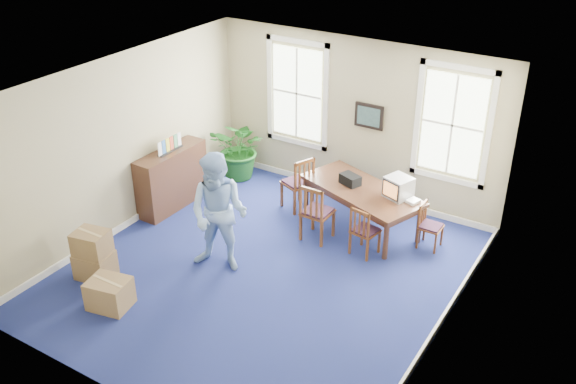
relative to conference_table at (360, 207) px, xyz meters
The scene contains 25 objects.
floor 2.30m from the conference_table, 108.17° to the right, with size 6.50×6.50×0.00m, color navy.
ceiling 3.61m from the conference_table, 108.17° to the right, with size 6.50×6.50×0.00m, color white.
wall_back 1.78m from the conference_table, 122.83° to the left, with size 6.50×6.50×0.00m, color tan.
wall_front 5.58m from the conference_table, 97.45° to the right, with size 6.50×6.50×0.00m, color tan.
wall_left 4.45m from the conference_table, 149.84° to the right, with size 6.50×6.50×0.00m, color tan.
wall_right 3.37m from the conference_table, 43.21° to the right, with size 6.50×6.50×0.00m, color tan.
baseboard_back 1.32m from the conference_table, 123.56° to the left, with size 6.00×0.04×0.12m, color white.
baseboard_left 4.27m from the conference_table, 149.63° to the right, with size 0.04×6.50×0.12m, color white.
baseboard_right 3.14m from the conference_table, 43.59° to the right, with size 0.04×6.50×0.12m, color white.
window_left 2.73m from the conference_table, 151.81° to the left, with size 1.40×0.12×2.20m, color white, non-canonical shape.
window_right 2.20m from the conference_table, 42.04° to the left, with size 1.40×0.12×2.20m, color white, non-canonical shape.
wall_picture 1.76m from the conference_table, 111.27° to the left, with size 0.58×0.06×0.48m, color black, non-canonical shape.
conference_table is the anchor object (origin of this frame).
crt_tv 0.89m from the conference_table, ahead, with size 0.42×0.46×0.38m, color #B7B7BC, non-canonical shape.
game_console 1.08m from the conference_table, ahead, with size 0.17×0.22×0.05m, color white.
equipment_bag 0.55m from the conference_table, 168.69° to the left, with size 0.37×0.24×0.19m, color black.
chair_near_left 0.93m from the conference_table, 120.96° to the right, with size 0.50×0.50×1.11m, color brown, non-canonical shape.
chair_near_right 0.92m from the conference_table, 59.04° to the right, with size 0.42×0.42×0.93m, color brown, non-canonical shape.
chair_end_left 1.37m from the conference_table, behind, with size 0.49×0.49×1.10m, color brown, non-canonical shape.
chair_end_right 1.36m from the conference_table, ahead, with size 0.38×0.38×0.84m, color brown, non-canonical shape.
man 2.85m from the conference_table, 120.01° to the right, with size 1.01×0.78×2.06m, color #95BAEE.
credenza 3.67m from the conference_table, 160.88° to the right, with size 0.45×1.59×1.25m, color #4C2B1B.
brochure_rack 3.77m from the conference_table, 160.76° to the right, with size 0.12×0.67×0.30m, color #99999E, non-canonical shape.
potted_plant 3.09m from the conference_table, behind, with size 1.19×1.04×1.33m, color #1A5A1B.
cardboard_boxes 4.53m from the conference_table, 127.44° to the right, with size 1.55×1.55×0.88m, color #9A764B, non-canonical shape.
Camera 1 is at (4.94, -7.27, 6.18)m, focal length 40.00 mm.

